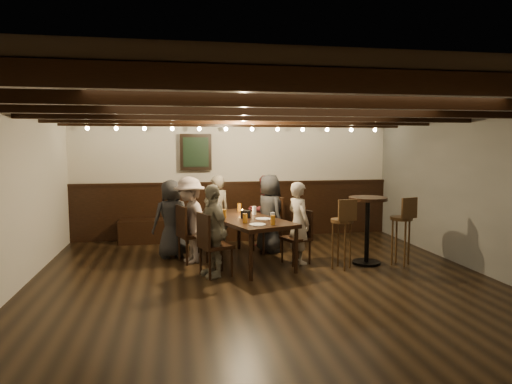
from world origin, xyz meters
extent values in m
plane|color=black|center=(0.00, 0.00, 0.00)|extent=(7.00, 7.00, 0.00)
plane|color=black|center=(0.00, 0.00, 2.40)|extent=(7.00, 7.00, 0.00)
plane|color=silver|center=(0.00, 3.50, 1.20)|extent=(6.50, 0.00, 6.50)
plane|color=#5B5B58|center=(3.25, 0.00, 1.20)|extent=(0.00, 7.00, 7.00)
plane|color=silver|center=(-3.25, 0.00, 1.20)|extent=(0.00, 7.00, 7.00)
cube|color=black|center=(0.00, 3.46, 0.55)|extent=(6.50, 0.08, 1.10)
cube|color=black|center=(-0.80, 3.20, 0.23)|extent=(3.00, 0.45, 0.45)
cube|color=black|center=(-0.80, 3.40, 1.75)|extent=(0.62, 0.12, 0.72)
cube|color=black|center=(-0.80, 3.33, 1.75)|extent=(0.50, 0.02, 0.58)
cube|color=black|center=(0.00, -2.90, 2.31)|extent=(6.50, 0.10, 0.16)
cube|color=black|center=(0.00, -1.74, 2.31)|extent=(6.50, 0.10, 0.16)
cube|color=black|center=(0.00, -0.58, 2.31)|extent=(6.50, 0.10, 0.16)
cube|color=black|center=(0.00, 0.58, 2.31)|extent=(6.50, 0.10, 0.16)
cube|color=black|center=(0.00, 1.74, 2.31)|extent=(6.50, 0.10, 0.16)
cube|color=black|center=(0.00, 2.90, 2.31)|extent=(6.50, 0.10, 0.16)
sphere|color=#FFE099|center=(-2.75, 2.88, 2.19)|extent=(0.07, 0.07, 0.07)
sphere|color=#FFE099|center=(-1.38, 2.88, 2.19)|extent=(0.07, 0.07, 0.07)
sphere|color=#FFE099|center=(0.00, 2.88, 2.19)|extent=(0.07, 0.07, 0.07)
sphere|color=#FFE099|center=(1.38, 2.88, 2.19)|extent=(0.07, 0.07, 0.07)
sphere|color=#FFE099|center=(2.75, 2.88, 2.19)|extent=(0.07, 0.07, 0.07)
cube|color=black|center=(-0.14, 1.36, 0.71)|extent=(1.48, 2.14, 0.06)
cylinder|color=black|center=(-0.19, 0.37, 0.34)|extent=(0.06, 0.06, 0.68)
cylinder|color=black|center=(-0.80, 2.11, 0.34)|extent=(0.06, 0.06, 0.68)
cylinder|color=black|center=(0.53, 0.62, 0.34)|extent=(0.06, 0.06, 0.68)
cylinder|color=black|center=(-0.08, 2.36, 0.34)|extent=(0.06, 0.06, 0.68)
cube|color=black|center=(-0.95, 1.56, 0.44)|extent=(0.54, 0.54, 0.05)
cube|color=black|center=(-1.13, 1.49, 0.70)|extent=(0.18, 0.41, 0.46)
cube|color=black|center=(-0.65, 0.71, 0.44)|extent=(0.54, 0.54, 0.05)
cube|color=black|center=(-0.83, 0.64, 0.69)|extent=(0.18, 0.41, 0.46)
cube|color=black|center=(0.37, 2.02, 0.46)|extent=(0.57, 0.57, 0.05)
cube|color=black|center=(0.57, 2.09, 0.73)|extent=(0.19, 0.43, 0.49)
cube|color=black|center=(0.67, 1.17, 0.40)|extent=(0.50, 0.50, 0.05)
cube|color=black|center=(0.84, 1.23, 0.64)|extent=(0.16, 0.38, 0.43)
imported|color=#272729|center=(-1.28, 1.92, 0.66)|extent=(0.75, 0.61, 1.32)
imported|color=slate|center=(-0.48, 2.36, 0.68)|extent=(0.58, 0.47, 1.36)
imported|color=#591E22|center=(0.41, 2.51, 0.66)|extent=(0.78, 0.69, 1.33)
imported|color=#A5918B|center=(-0.99, 1.54, 0.69)|extent=(0.78, 1.02, 1.39)
imported|color=gray|center=(-0.70, 0.69, 0.67)|extent=(0.57, 0.85, 1.34)
imported|color=#242426|center=(0.42, 2.04, 0.69)|extent=(0.64, 0.78, 1.38)
imported|color=#AA9F90|center=(0.72, 1.19, 0.66)|extent=(0.45, 0.56, 1.31)
cylinder|color=#BF7219|center=(-0.63, 1.93, 0.81)|extent=(0.07, 0.07, 0.14)
cylinder|color=#BF7219|center=(-0.12, 2.06, 0.81)|extent=(0.07, 0.07, 0.14)
cylinder|color=#BF7219|center=(-0.45, 1.36, 0.81)|extent=(0.07, 0.07, 0.14)
cylinder|color=silver|center=(0.08, 1.65, 0.81)|extent=(0.07, 0.07, 0.14)
cylinder|color=#BF7219|center=(-0.20, 0.87, 0.81)|extent=(0.07, 0.07, 0.14)
cylinder|color=silver|center=(0.23, 0.91, 0.81)|extent=(0.07, 0.07, 0.14)
cylinder|color=#BF7219|center=(0.18, 0.63, 0.81)|extent=(0.07, 0.07, 0.14)
cylinder|color=white|center=(-0.05, 0.65, 0.74)|extent=(0.24, 0.24, 0.01)
cylinder|color=white|center=(0.13, 1.14, 0.74)|extent=(0.24, 0.24, 0.01)
cube|color=black|center=(-0.12, 1.32, 0.80)|extent=(0.15, 0.10, 0.12)
cylinder|color=beige|center=(-0.12, 1.69, 0.76)|extent=(0.05, 0.05, 0.05)
cylinder|color=black|center=(1.78, 0.94, 0.02)|extent=(0.44, 0.44, 0.04)
cylinder|color=black|center=(1.78, 0.94, 0.52)|extent=(0.07, 0.07, 1.01)
cylinder|color=black|center=(1.78, 0.94, 1.05)|extent=(0.61, 0.61, 0.05)
cylinder|color=#352211|center=(1.28, 0.74, 0.75)|extent=(0.34, 0.34, 0.05)
cube|color=#352211|center=(1.30, 0.58, 0.93)|extent=(0.30, 0.07, 0.32)
cylinder|color=#352211|center=(2.28, 0.79, 0.75)|extent=(0.34, 0.34, 0.05)
cube|color=#352211|center=(2.32, 0.64, 0.93)|extent=(0.30, 0.11, 0.32)
camera|label=1|loc=(-1.21, -5.77, 1.91)|focal=32.00mm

